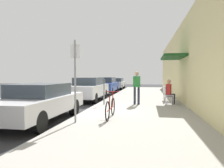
{
  "coord_description": "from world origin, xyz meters",
  "views": [
    {
      "loc": [
        2.66,
        -8.72,
        1.6
      ],
      "look_at": [
        0.17,
        5.39,
        1.02
      ],
      "focal_mm": 32.85,
      "sensor_mm": 36.0,
      "label": 1
    }
  ],
  "objects_px": {
    "parking_meter": "(104,90)",
    "parked_car_2": "(105,85)",
    "parked_car_1": "(88,89)",
    "bicycle_0": "(110,108)",
    "cafe_chair_0": "(169,94)",
    "parked_car_3": "(116,83)",
    "street_sign": "(75,74)",
    "parked_car_0": "(39,102)",
    "cafe_chair_1": "(167,93)",
    "pedestrian_standing": "(137,85)",
    "cafe_chair_2": "(166,92)",
    "seated_patron_0": "(170,91)"
  },
  "relations": [
    {
      "from": "bicycle_0",
      "to": "cafe_chair_0",
      "type": "bearing_deg",
      "value": 59.92
    },
    {
      "from": "parked_car_1",
      "to": "cafe_chair_1",
      "type": "height_order",
      "value": "parked_car_1"
    },
    {
      "from": "seated_patron_0",
      "to": "parked_car_0",
      "type": "bearing_deg",
      "value": -137.67
    },
    {
      "from": "parking_meter",
      "to": "parked_car_2",
      "type": "bearing_deg",
      "value": 101.38
    },
    {
      "from": "seated_patron_0",
      "to": "parked_car_2",
      "type": "bearing_deg",
      "value": 125.47
    },
    {
      "from": "street_sign",
      "to": "pedestrian_standing",
      "type": "height_order",
      "value": "street_sign"
    },
    {
      "from": "parked_car_0",
      "to": "parked_car_1",
      "type": "distance_m",
      "value": 6.0
    },
    {
      "from": "parked_car_0",
      "to": "bicycle_0",
      "type": "relative_size",
      "value": 2.57
    },
    {
      "from": "bicycle_0",
      "to": "cafe_chair_2",
      "type": "bearing_deg",
      "value": 67.48
    },
    {
      "from": "bicycle_0",
      "to": "cafe_chair_2",
      "type": "relative_size",
      "value": 1.97
    },
    {
      "from": "parked_car_2",
      "to": "street_sign",
      "type": "height_order",
      "value": "street_sign"
    },
    {
      "from": "parking_meter",
      "to": "bicycle_0",
      "type": "bearing_deg",
      "value": -73.88
    },
    {
      "from": "street_sign",
      "to": "seated_patron_0",
      "type": "bearing_deg",
      "value": 55.33
    },
    {
      "from": "cafe_chair_2",
      "to": "pedestrian_standing",
      "type": "relative_size",
      "value": 0.51
    },
    {
      "from": "cafe_chair_2",
      "to": "seated_patron_0",
      "type": "bearing_deg",
      "value": -87.85
    },
    {
      "from": "street_sign",
      "to": "bicycle_0",
      "type": "xyz_separation_m",
      "value": [
        0.97,
        0.85,
        -1.16
      ]
    },
    {
      "from": "parked_car_1",
      "to": "parking_meter",
      "type": "distance_m",
      "value": 2.86
    },
    {
      "from": "parked_car_1",
      "to": "cafe_chair_0",
      "type": "relative_size",
      "value": 5.06
    },
    {
      "from": "cafe_chair_2",
      "to": "cafe_chair_1",
      "type": "bearing_deg",
      "value": -90.02
    },
    {
      "from": "parked_car_3",
      "to": "bicycle_0",
      "type": "xyz_separation_m",
      "value": [
        2.47,
        -17.14,
        -0.22
      ]
    },
    {
      "from": "pedestrian_standing",
      "to": "parked_car_0",
      "type": "bearing_deg",
      "value": -128.41
    },
    {
      "from": "parked_car_2",
      "to": "bicycle_0",
      "type": "bearing_deg",
      "value": -77.21
    },
    {
      "from": "parked_car_3",
      "to": "cafe_chair_2",
      "type": "distance_m",
      "value": 12.45
    },
    {
      "from": "parked_car_1",
      "to": "parked_car_2",
      "type": "bearing_deg",
      "value": 90.0
    },
    {
      "from": "bicycle_0",
      "to": "cafe_chair_1",
      "type": "bearing_deg",
      "value": 64.88
    },
    {
      "from": "parked_car_0",
      "to": "parked_car_1",
      "type": "height_order",
      "value": "parked_car_1"
    },
    {
      "from": "cafe_chair_0",
      "to": "pedestrian_standing",
      "type": "height_order",
      "value": "pedestrian_standing"
    },
    {
      "from": "cafe_chair_2",
      "to": "pedestrian_standing",
      "type": "bearing_deg",
      "value": -128.57
    },
    {
      "from": "parking_meter",
      "to": "cafe_chair_1",
      "type": "relative_size",
      "value": 1.52
    },
    {
      "from": "street_sign",
      "to": "cafe_chair_2",
      "type": "height_order",
      "value": "street_sign"
    },
    {
      "from": "parked_car_1",
      "to": "street_sign",
      "type": "height_order",
      "value": "street_sign"
    },
    {
      "from": "bicycle_0",
      "to": "parked_car_0",
      "type": "bearing_deg",
      "value": -170.7
    },
    {
      "from": "parked_car_1",
      "to": "cafe_chair_0",
      "type": "distance_m",
      "value": 5.06
    },
    {
      "from": "parked_car_3",
      "to": "parking_meter",
      "type": "bearing_deg",
      "value": -83.66
    },
    {
      "from": "cafe_chair_1",
      "to": "parked_car_2",
      "type": "bearing_deg",
      "value": 129.32
    },
    {
      "from": "parked_car_1",
      "to": "parked_car_3",
      "type": "relative_size",
      "value": 1.0
    },
    {
      "from": "parked_car_0",
      "to": "street_sign",
      "type": "xyz_separation_m",
      "value": [
        1.5,
        -0.44,
        0.95
      ]
    },
    {
      "from": "parked_car_2",
      "to": "bicycle_0",
      "type": "height_order",
      "value": "parked_car_2"
    },
    {
      "from": "parked_car_2",
      "to": "parked_car_3",
      "type": "distance_m",
      "value": 6.25
    },
    {
      "from": "parked_car_3",
      "to": "pedestrian_standing",
      "type": "distance_m",
      "value": 13.91
    },
    {
      "from": "street_sign",
      "to": "cafe_chair_1",
      "type": "distance_m",
      "value": 6.81
    },
    {
      "from": "parked_car_1",
      "to": "cafe_chair_2",
      "type": "relative_size",
      "value": 5.06
    },
    {
      "from": "parked_car_0",
      "to": "parked_car_2",
      "type": "height_order",
      "value": "parked_car_2"
    },
    {
      "from": "parked_car_2",
      "to": "parking_meter",
      "type": "bearing_deg",
      "value": -78.62
    },
    {
      "from": "parked_car_2",
      "to": "pedestrian_standing",
      "type": "xyz_separation_m",
      "value": [
        3.18,
        -7.28,
        0.36
      ]
    },
    {
      "from": "parked_car_1",
      "to": "bicycle_0",
      "type": "distance_m",
      "value": 6.12
    },
    {
      "from": "street_sign",
      "to": "bicycle_0",
      "type": "bearing_deg",
      "value": 41.03
    },
    {
      "from": "cafe_chair_0",
      "to": "seated_patron_0",
      "type": "height_order",
      "value": "seated_patron_0"
    },
    {
      "from": "parked_car_2",
      "to": "cafe_chair_0",
      "type": "relative_size",
      "value": 5.06
    },
    {
      "from": "parked_car_3",
      "to": "street_sign",
      "type": "distance_m",
      "value": 18.08
    }
  ]
}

